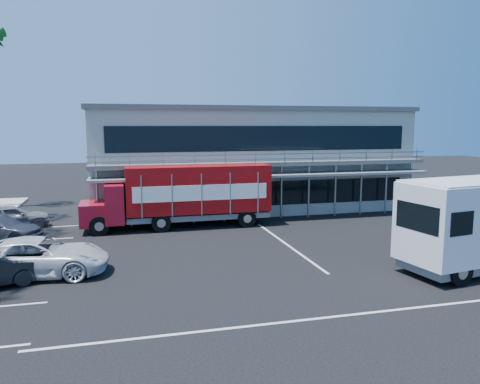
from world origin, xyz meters
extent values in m
plane|color=black|center=(0.00, 0.00, 0.00)|extent=(120.00, 120.00, 0.00)
cube|color=#969C8F|center=(3.00, 15.00, 3.50)|extent=(22.00, 10.00, 7.00)
cube|color=#515454|center=(3.00, 15.00, 7.15)|extent=(22.40, 10.40, 0.30)
cube|color=#515454|center=(3.00, 9.40, 3.60)|extent=(22.00, 1.20, 0.25)
cube|color=gray|center=(3.00, 8.85, 4.10)|extent=(22.00, 0.08, 0.90)
cube|color=slate|center=(3.00, 9.10, 2.90)|extent=(22.00, 1.80, 0.15)
cube|color=black|center=(3.00, 9.98, 1.60)|extent=(20.00, 0.06, 1.60)
cube|color=black|center=(3.00, 9.98, 5.20)|extent=(20.00, 0.06, 1.60)
cube|color=maroon|center=(-7.69, 8.47, 1.06)|extent=(1.49, 2.38, 1.27)
cube|color=maroon|center=(-6.53, 8.48, 1.64)|extent=(1.07, 2.64, 2.22)
cube|color=black|center=(-6.53, 8.48, 2.27)|extent=(0.06, 2.24, 0.74)
cube|color=#9F090D|center=(-1.67, 8.50, 2.32)|extent=(8.46, 2.68, 2.75)
cube|color=slate|center=(-1.67, 8.50, 0.69)|extent=(8.46, 2.28, 0.32)
cube|color=white|center=(-1.67, 7.17, 2.22)|extent=(7.77, 0.07, 0.90)
cube|color=white|center=(-1.68, 9.83, 2.22)|extent=(7.77, 0.07, 0.90)
cylinder|color=black|center=(-7.37, 7.31, 0.55)|extent=(1.10, 0.29, 1.10)
cylinder|color=black|center=(-7.38, 9.64, 0.55)|extent=(1.10, 0.29, 1.10)
cylinder|color=black|center=(-3.99, 7.33, 0.55)|extent=(1.10, 0.29, 1.10)
cylinder|color=black|center=(-4.00, 9.65, 0.55)|extent=(1.10, 0.29, 1.10)
cylinder|color=black|center=(1.08, 7.35, 0.55)|extent=(1.10, 0.29, 1.10)
cylinder|color=black|center=(1.07, 9.67, 0.55)|extent=(1.10, 0.29, 1.10)
cube|color=black|center=(4.93, -3.54, 2.54)|extent=(0.41, 2.20, 1.07)
cube|color=#440E81|center=(9.48, -1.43, 2.42)|extent=(4.01, 0.67, 1.69)
cylinder|color=black|center=(6.21, -4.55, 0.54)|extent=(1.11, 0.45, 1.08)
cylinder|color=black|center=(5.83, -2.19, 0.54)|extent=(1.11, 0.45, 1.08)
imported|color=silver|center=(-9.50, 0.80, 0.78)|extent=(5.79, 3.03, 1.56)
imported|color=gray|center=(-12.50, 10.30, 0.74)|extent=(4.70, 3.22, 1.49)
camera|label=1|loc=(-6.15, -19.01, 6.09)|focal=35.00mm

